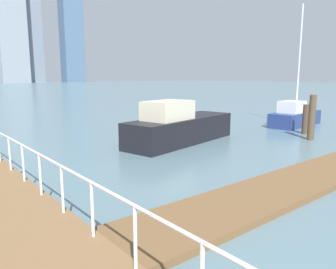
{
  "coord_description": "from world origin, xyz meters",
  "views": [
    {
      "loc": [
        -5.72,
        3.36,
        3.36
      ],
      "look_at": [
        -0.17,
        10.15,
        1.79
      ],
      "focal_mm": 35.49,
      "sensor_mm": 36.0,
      "label": 1
    }
  ],
  "objects": [
    {
      "name": "moored_boat_2",
      "position": [
        14.95,
        15.16,
        0.67
      ],
      "size": [
        4.92,
        2.11,
        7.86
      ],
      "color": "navy",
      "rests_on": "ground_plane"
    },
    {
      "name": "skyline_tower_6",
      "position": [
        48.88,
        175.19,
        30.76
      ],
      "size": [
        7.38,
        10.76,
        61.52
      ],
      "primitive_type": "cube",
      "rotation": [
        0.0,
        0.0,
        0.07
      ],
      "color": "gray",
      "rests_on": "ground_plane"
    },
    {
      "name": "dock_piling_3",
      "position": [
        12.5,
        13.09,
        0.85
      ],
      "size": [
        0.31,
        0.31,
        1.71
      ],
      "primitive_type": "cylinder",
      "color": "#473826",
      "rests_on": "ground_plane"
    },
    {
      "name": "dock_piling_2",
      "position": [
        10.99,
        11.93,
        1.18
      ],
      "size": [
        0.34,
        0.34,
        2.37
      ],
      "primitive_type": "cylinder",
      "color": "brown",
      "rests_on": "ground_plane"
    },
    {
      "name": "skyline_tower_7",
      "position": [
        62.87,
        160.5,
        27.43
      ],
      "size": [
        9.72,
        7.09,
        54.86
      ],
      "primitive_type": "cube",
      "rotation": [
        0.0,
        0.0,
        0.01
      ],
      "color": "slate",
      "rests_on": "ground_plane"
    },
    {
      "name": "floating_dock",
      "position": [
        2.83,
        8.47,
        0.09
      ],
      "size": [
        12.66,
        2.0,
        0.18
      ],
      "primitive_type": "cube",
      "color": "brown",
      "rests_on": "ground_plane"
    },
    {
      "name": "boardwalk_railing",
      "position": [
        -3.15,
        7.29,
        1.22
      ],
      "size": [
        0.06,
        22.74,
        1.08
      ],
      "color": "white",
      "rests_on": "boardwalk"
    },
    {
      "name": "ground_plane",
      "position": [
        0.0,
        20.0,
        0.0
      ],
      "size": [
        300.0,
        300.0,
        0.0
      ],
      "primitive_type": "plane",
      "color": "slate"
    },
    {
      "name": "skyline_tower_5",
      "position": [
        37.17,
        165.85,
        24.7
      ],
      "size": [
        12.67,
        7.2,
        49.4
      ],
      "primitive_type": "cube",
      "rotation": [
        0.0,
        0.0,
        0.07
      ],
      "color": "#8C939E",
      "rests_on": "ground_plane"
    },
    {
      "name": "moored_boat_0",
      "position": [
        5.1,
        15.73,
        0.81
      ],
      "size": [
        7.0,
        3.34,
        2.17
      ],
      "color": "black",
      "rests_on": "ground_plane"
    }
  ]
}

